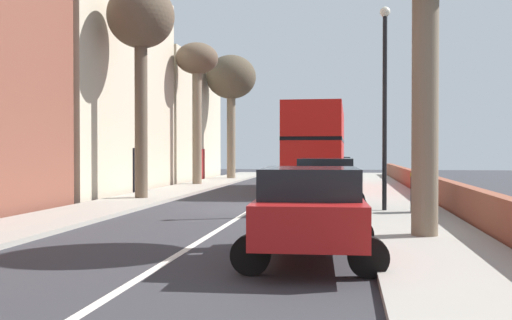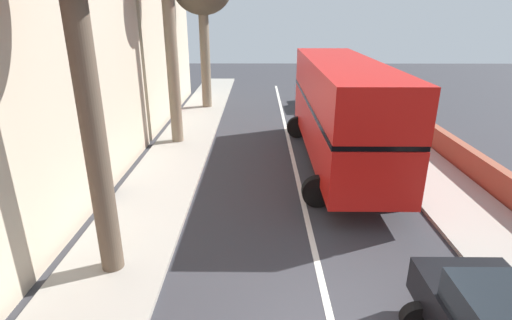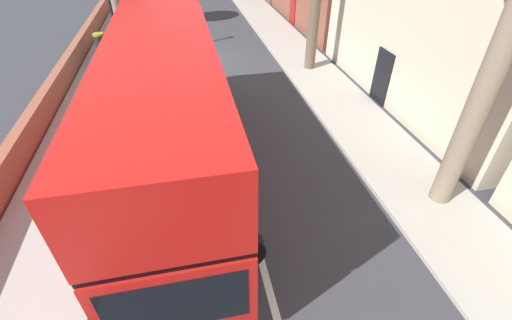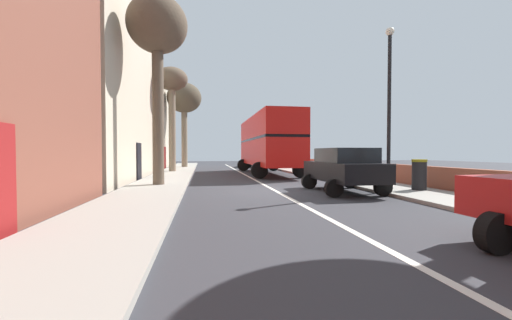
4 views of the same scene
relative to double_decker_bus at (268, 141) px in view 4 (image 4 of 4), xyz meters
The scene contains 14 objects.
ground_plane 9.63m from the double_decker_bus, 100.49° to the right, with size 84.00×84.00×0.00m, color #333338.
road_centre_line 9.63m from the double_decker_bus, 100.49° to the right, with size 0.16×54.00×0.01m, color silver.
sidewalk_left 11.54m from the double_decker_bus, 125.71° to the right, with size 2.60×60.00×0.12m, color #9E998E.
sidewalk_right 9.99m from the double_decker_bus, 70.78° to the right, with size 2.60×60.00×0.12m, color #9E998E.
terraced_houses_left 14.43m from the double_decker_bus, 135.79° to the right, with size 4.07×47.52×10.11m.
boundary_wall_right 10.50m from the double_decker_bus, 62.64° to the right, with size 0.36×54.00×0.98m, color brown.
double_decker_bus is the anchor object (origin of this frame).
parked_car_white_right_2 10.25m from the double_decker_bus, 85.46° to the left, with size 2.55×4.51×1.58m.
parked_car_black_right_3 10.32m from the double_decker_bus, 85.51° to the right, with size 2.52×3.99×1.73m.
street_tree_left_0 10.65m from the double_decker_bus, 133.08° to the right, with size 2.64×2.64×8.40m.
street_tree_left_4 8.53m from the double_decker_bus, 158.69° to the left, with size 2.40×2.40×7.93m.
street_tree_left_6 12.54m from the double_decker_bus, 123.04° to the left, with size 3.41×3.41×8.40m.
lamppost_right 10.81m from the double_decker_bus, 75.96° to the right, with size 0.32×0.32×6.31m.
litter_bin_right 11.56m from the double_decker_bus, 71.66° to the right, with size 0.55×0.55×1.18m.
Camera 4 is at (-2.91, -11.90, 1.56)m, focal length 21.05 mm.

